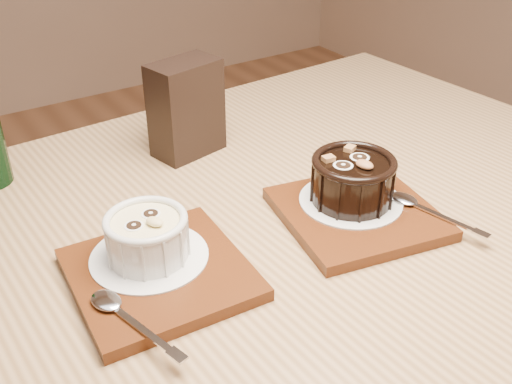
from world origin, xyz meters
TOP-DOWN VIEW (x-y plane):
  - table at (-0.04, 0.15)m, footprint 1.24×0.86m
  - tray_left at (-0.17, 0.13)m, footprint 0.19×0.19m
  - doily_left at (-0.17, 0.15)m, footprint 0.13×0.13m
  - ramekin_white at (-0.17, 0.15)m, footprint 0.09×0.09m
  - spoon_left at (-0.23, 0.07)m, footprint 0.06×0.14m
  - tray_right at (0.09, 0.10)m, footprint 0.21×0.21m
  - doily_right at (0.09, 0.12)m, footprint 0.13×0.13m
  - ramekin_dark at (0.09, 0.12)m, footprint 0.10×0.10m
  - spoon_right at (0.15, 0.05)m, footprint 0.05×0.14m
  - condiment_stand at (-0.00, 0.38)m, footprint 0.11×0.08m

SIDE VIEW (x-z plane):
  - table at x=-0.04m, z-range 0.28..1.03m
  - tray_left at x=-0.17m, z-range 0.75..0.76m
  - tray_right at x=0.09m, z-range 0.75..0.76m
  - doily_left at x=-0.17m, z-range 0.77..0.77m
  - doily_right at x=0.09m, z-range 0.77..0.77m
  - spoon_left at x=-0.23m, z-range 0.77..0.77m
  - spoon_right at x=0.15m, z-range 0.77..0.77m
  - ramekin_white at x=-0.17m, z-range 0.77..0.82m
  - ramekin_dark at x=0.09m, z-range 0.77..0.83m
  - condiment_stand at x=0.00m, z-range 0.75..0.89m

